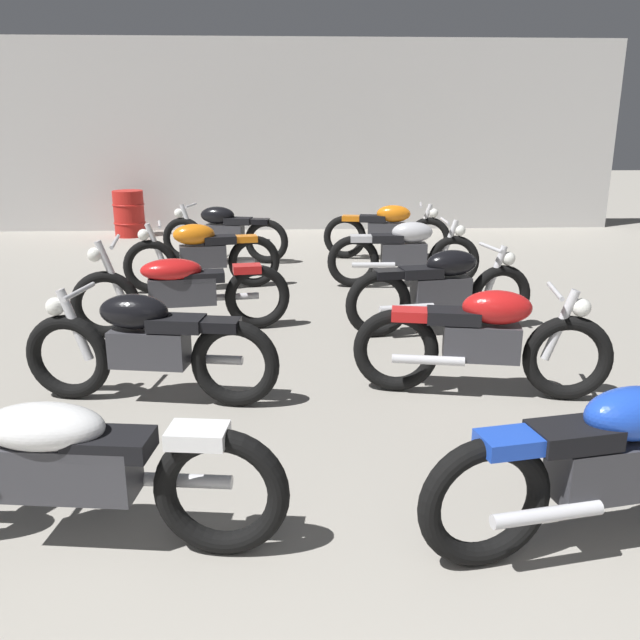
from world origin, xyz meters
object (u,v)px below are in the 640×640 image
at_px(motorcycle_left_row_1, 66,465).
at_px(motorcycle_right_row_1, 611,463).
at_px(motorcycle_left_row_3, 181,289).
at_px(motorcycle_right_row_5, 387,230).
at_px(motorcycle_right_row_4, 405,252).
at_px(motorcycle_left_row_4, 202,254).
at_px(motorcycle_left_row_2, 148,345).
at_px(motorcycle_right_row_2, 483,339).
at_px(motorcycle_right_row_3, 442,289).
at_px(motorcycle_left_row_5, 224,232).
at_px(oil_drum, 129,214).

distance_m(motorcycle_left_row_1, motorcycle_right_row_1, 2.66).
xyz_separation_m(motorcycle_left_row_3, motorcycle_right_row_1, (2.64, -3.70, 0.01)).
height_order(motorcycle_right_row_1, motorcycle_right_row_5, same).
relative_size(motorcycle_left_row_1, motorcycle_right_row_4, 1.10).
bearing_deg(motorcycle_left_row_4, motorcycle_left_row_1, -90.04).
bearing_deg(motorcycle_left_row_2, motorcycle_right_row_2, 0.30).
relative_size(motorcycle_left_row_4, motorcycle_right_row_2, 1.00).
xyz_separation_m(motorcycle_right_row_1, motorcycle_right_row_3, (-0.03, 3.58, 0.00)).
relative_size(motorcycle_left_row_1, motorcycle_right_row_3, 1.10).
xyz_separation_m(motorcycle_left_row_5, motorcycle_right_row_3, (2.51, -3.72, 0.00)).
height_order(motorcycle_right_row_4, motorcycle_right_row_5, same).
xyz_separation_m(motorcycle_left_row_4, motorcycle_right_row_2, (2.57, -3.57, 0.00)).
bearing_deg(oil_drum, motorcycle_left_row_1, -79.02).
height_order(motorcycle_left_row_3, motorcycle_left_row_4, motorcycle_left_row_3).
height_order(motorcycle_left_row_4, motorcycle_right_row_2, same).
bearing_deg(motorcycle_right_row_5, motorcycle_left_row_1, -109.94).
bearing_deg(motorcycle_right_row_4, motorcycle_left_row_3, -144.18).
bearing_deg(motorcycle_left_row_4, motorcycle_left_row_5, 86.32).
bearing_deg(motorcycle_right_row_1, motorcycle_right_row_2, 92.31).
bearing_deg(motorcycle_left_row_2, motorcycle_right_row_1, -36.49).
bearing_deg(motorcycle_left_row_3, motorcycle_right_row_3, -2.68).
xyz_separation_m(motorcycle_left_row_5, oil_drum, (-2.00, 2.53, -0.03)).
height_order(motorcycle_left_row_2, motorcycle_left_row_5, same).
relative_size(motorcycle_right_row_2, oil_drum, 2.30).
height_order(motorcycle_left_row_2, motorcycle_left_row_3, motorcycle_left_row_3).
bearing_deg(motorcycle_left_row_2, motorcycle_right_row_3, 32.36).
xyz_separation_m(motorcycle_left_row_2, motorcycle_left_row_4, (-0.04, 3.59, 0.00)).
bearing_deg(motorcycle_left_row_4, motorcycle_right_row_1, -64.34).
bearing_deg(motorcycle_left_row_5, motorcycle_right_row_3, -55.95).
xyz_separation_m(motorcycle_left_row_4, motorcycle_left_row_5, (0.11, 1.77, 0.00)).
relative_size(motorcycle_left_row_4, motorcycle_right_row_1, 1.00).
distance_m(motorcycle_left_row_2, motorcycle_right_row_5, 6.02).
xyz_separation_m(motorcycle_right_row_4, motorcycle_right_row_5, (0.04, 1.82, 0.00)).
bearing_deg(motorcycle_left_row_4, motorcycle_right_row_2, -54.23).
xyz_separation_m(motorcycle_left_row_3, motorcycle_right_row_4, (2.57, 1.86, 0.01)).
bearing_deg(motorcycle_right_row_5, motorcycle_left_row_4, -144.80).
bearing_deg(motorcycle_right_row_4, oil_drum, 136.37).
xyz_separation_m(motorcycle_left_row_1, motorcycle_right_row_3, (2.63, 3.45, 0.01)).
relative_size(motorcycle_left_row_2, motorcycle_right_row_3, 1.00).
height_order(motorcycle_left_row_1, motorcycle_left_row_4, motorcycle_left_row_1).
xyz_separation_m(motorcycle_right_row_5, oil_drum, (-4.51, 2.44, -0.03)).
bearing_deg(motorcycle_left_row_1, motorcycle_right_row_4, 64.51).
xyz_separation_m(motorcycle_left_row_2, motorcycle_right_row_3, (2.59, 1.64, 0.00)).
height_order(motorcycle_left_row_3, oil_drum, motorcycle_left_row_3).
bearing_deg(motorcycle_left_row_5, motorcycle_right_row_1, -70.81).
height_order(motorcycle_right_row_4, oil_drum, motorcycle_right_row_4).
bearing_deg(motorcycle_right_row_3, motorcycle_left_row_4, 143.46).
bearing_deg(motorcycle_right_row_3, motorcycle_right_row_1, -89.57).
height_order(motorcycle_left_row_1, motorcycle_right_row_3, motorcycle_left_row_1).
xyz_separation_m(motorcycle_left_row_2, motorcycle_right_row_1, (2.62, -1.94, 0.00)).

